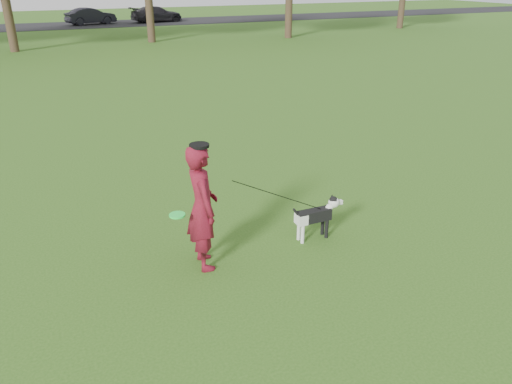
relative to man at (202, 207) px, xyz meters
name	(u,v)px	position (x,y,z in m)	size (l,w,h in m)	color
ground	(285,245)	(1.39, 0.03, -0.96)	(120.00, 120.00, 0.00)	#285116
road	(67,25)	(1.39, 40.03, -0.95)	(120.00, 7.00, 0.02)	black
man	(202,207)	(0.00, 0.00, 0.00)	(0.70, 0.46, 1.92)	maroon
dog	(317,214)	(1.98, 0.03, -0.52)	(0.96, 0.19, 0.73)	black
car_mid	(91,16)	(3.37, 40.03, -0.27)	(1.42, 4.07, 1.34)	black
car_right	(157,14)	(9.01, 40.03, -0.28)	(1.86, 4.57, 1.33)	black
man_held_items	(279,195)	(1.24, -0.02, -0.03)	(2.64, 0.36, 1.44)	#20FF48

